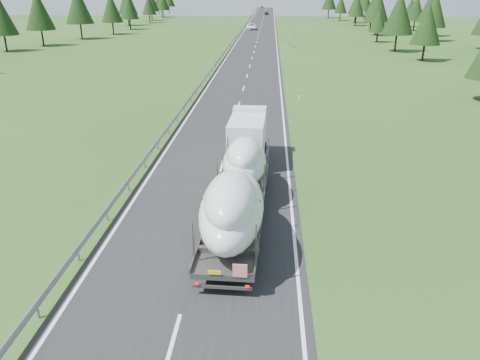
# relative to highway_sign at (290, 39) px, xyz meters

# --- Properties ---
(ground) EXTENTS (400.00, 400.00, 0.00)m
(ground) POSITION_rel_highway_sign_xyz_m (-7.20, -80.00, -1.81)
(ground) COLOR #254517
(ground) RESTS_ON ground
(road_surface) EXTENTS (10.00, 400.00, 0.02)m
(road_surface) POSITION_rel_highway_sign_xyz_m (-7.20, 20.00, -1.80)
(road_surface) COLOR black
(road_surface) RESTS_ON ground
(guardrail) EXTENTS (0.10, 400.00, 0.76)m
(guardrail) POSITION_rel_highway_sign_xyz_m (-12.50, 19.94, -1.21)
(guardrail) COLOR slate
(guardrail) RESTS_ON ground
(marker_posts) EXTENTS (0.13, 350.08, 1.00)m
(marker_posts) POSITION_rel_highway_sign_xyz_m (-0.70, 75.00, -1.27)
(marker_posts) COLOR silver
(marker_posts) RESTS_ON ground
(highway_sign) EXTENTS (0.08, 0.90, 2.60)m
(highway_sign) POSITION_rel_highway_sign_xyz_m (0.00, 0.00, 0.00)
(highway_sign) COLOR slate
(highway_sign) RESTS_ON ground
(tree_line_right) EXTENTS (26.29, 257.15, 12.27)m
(tree_line_right) POSITION_rel_highway_sign_xyz_m (31.77, 7.36, 5.14)
(tree_line_right) COLOR black
(tree_line_right) RESTS_ON ground
(tree_line_left) EXTENTS (15.68, 256.83, 12.37)m
(tree_line_left) POSITION_rel_highway_sign_xyz_m (-51.31, 16.76, 5.22)
(tree_line_left) COLOR black
(tree_line_left) RESTS_ON ground
(boat_truck) EXTENTS (3.16, 18.90, 4.09)m
(boat_truck) POSITION_rel_highway_sign_xyz_m (-5.48, -78.29, 0.36)
(boat_truck) COLOR silver
(boat_truck) RESTS_ON ground
(distant_van) EXTENTS (3.21, 6.38, 1.73)m
(distant_van) POSITION_rel_highway_sign_xyz_m (-9.77, 45.36, -0.94)
(distant_van) COLOR white
(distant_van) RESTS_ON ground
(distant_car_dark) EXTENTS (1.99, 4.36, 1.45)m
(distant_car_dark) POSITION_rel_highway_sign_xyz_m (-6.12, 132.00, -1.08)
(distant_car_dark) COLOR black
(distant_car_dark) RESTS_ON ground
(distant_car_blue) EXTENTS (2.03, 4.98, 1.61)m
(distant_car_blue) POSITION_rel_highway_sign_xyz_m (-9.90, 213.08, -1.01)
(distant_car_blue) COLOR #16273E
(distant_car_blue) RESTS_ON ground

